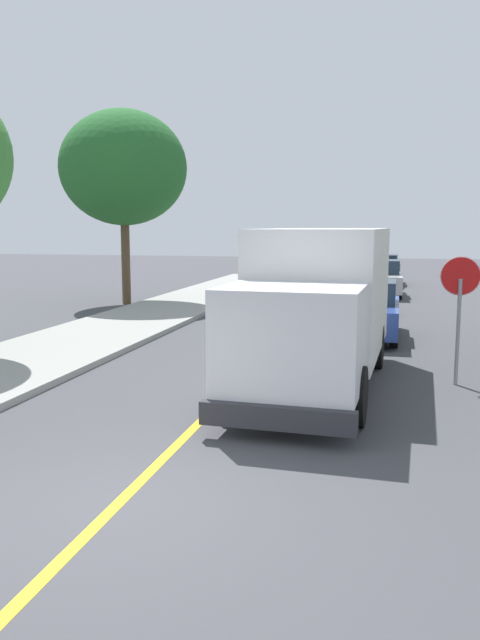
# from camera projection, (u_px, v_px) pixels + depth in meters

# --- Properties ---
(ground_plane) EXTENTS (120.00, 120.00, 0.00)m
(ground_plane) POSITION_uv_depth(u_px,v_px,m) (117.00, 505.00, 7.58)
(ground_plane) COLOR #424247
(centre_line_yellow) EXTENTS (0.16, 56.00, 0.01)m
(centre_line_yellow) POSITION_uv_depth(u_px,v_px,m) (273.00, 349.00, 17.20)
(centre_line_yellow) COLOR gold
(centre_line_yellow) RESTS_ON ground
(box_truck) EXTENTS (2.69, 7.27, 3.20)m
(box_truck) POSITION_uv_depth(u_px,v_px,m) (319.00, 300.00, 13.07)
(box_truck) COLOR silver
(box_truck) RESTS_ON ground
(parked_car_near) EXTENTS (1.81, 4.41, 1.67)m
(parked_car_near) POSITION_uv_depth(u_px,v_px,m) (367.00, 311.00, 18.84)
(parked_car_near) COLOR #2D4793
(parked_car_near) RESTS_ON ground
(parked_car_mid) EXTENTS (1.97, 4.47, 1.67)m
(parked_car_mid) POSITION_uv_depth(u_px,v_px,m) (357.00, 292.00, 24.29)
(parked_car_mid) COLOR #4C564C
(parked_car_mid) RESTS_ON ground
(parked_car_far) EXTENTS (1.94, 4.45, 1.67)m
(parked_car_far) POSITION_uv_depth(u_px,v_px,m) (381.00, 279.00, 30.08)
(parked_car_far) COLOR #B7B7BC
(parked_car_far) RESTS_ON ground
(parked_car_furthest) EXTENTS (1.95, 4.46, 1.67)m
(parked_car_furthest) POSITION_uv_depth(u_px,v_px,m) (382.00, 270.00, 35.75)
(parked_car_furthest) COLOR black
(parked_car_furthest) RESTS_ON ground
(stop_sign) EXTENTS (0.80, 0.10, 2.65)m
(stop_sign) POSITION_uv_depth(u_px,v_px,m) (460.00, 295.00, 13.08)
(stop_sign) COLOR gray
(stop_sign) RESTS_ON ground
(street_tree_down_block) EXTENTS (5.19, 5.19, 7.94)m
(street_tree_down_block) POSITION_uv_depth(u_px,v_px,m) (123.00, 168.00, 26.28)
(street_tree_down_block) COLOR brown
(street_tree_down_block) RESTS_ON ground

